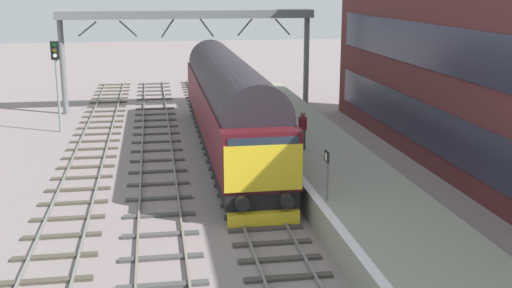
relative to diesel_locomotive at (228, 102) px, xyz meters
name	(u,v)px	position (x,y,z in m)	size (l,w,h in m)	color
ground_plane	(249,195)	(0.00, -6.62, -2.49)	(140.00, 140.00, 0.00)	gray
track_main	(249,194)	(0.00, -6.62, -2.44)	(2.50, 60.00, 0.15)	slate
track_adjacent_west	(159,198)	(-3.46, -6.62, -2.43)	(2.50, 60.00, 0.15)	slate
track_adjacent_far_west	(73,203)	(-6.60, -6.62, -2.43)	(2.50, 60.00, 0.15)	slate
station_platform	(339,178)	(3.60, -6.62, -1.99)	(4.00, 44.00, 1.01)	gray
diesel_locomotive	(228,102)	(0.00, 0.00, 0.00)	(2.74, 20.19, 4.68)	black
signal_post_near	(57,75)	(-8.64, 5.77, 0.69)	(0.44, 0.22, 4.99)	gray
platform_number_sign	(327,167)	(2.02, -10.40, -0.37)	(0.10, 0.44, 1.65)	slate
waiting_passenger	(303,127)	(2.78, -3.74, -0.50)	(0.46, 0.47, 1.64)	#29372F
overhead_footbridge	(187,19)	(-1.25, 11.02, 3.35)	(15.90, 2.00, 6.37)	slate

